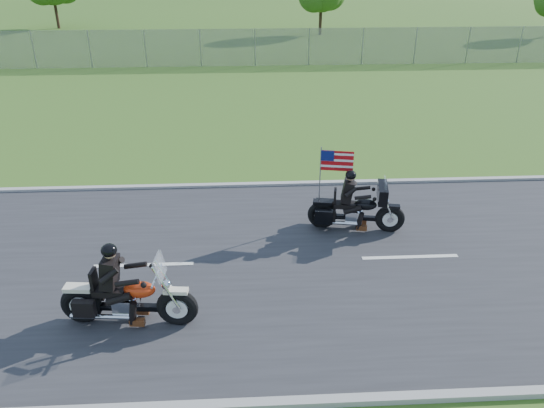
{
  "coord_description": "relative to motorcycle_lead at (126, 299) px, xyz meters",
  "views": [
    {
      "loc": [
        0.31,
        -9.98,
        6.59
      ],
      "look_at": [
        0.86,
        0.0,
        1.48
      ],
      "focal_mm": 35.0,
      "sensor_mm": 36.0,
      "label": 1
    }
  ],
  "objects": [
    {
      "name": "ground",
      "position": [
        1.96,
        1.92,
        -0.55
      ],
      "size": [
        420.0,
        420.0,
        0.0
      ],
      "primitive_type": "plane",
      "color": "#2A5019",
      "rests_on": "ground"
    },
    {
      "name": "road",
      "position": [
        1.96,
        1.92,
        -0.53
      ],
      "size": [
        120.0,
        8.0,
        0.04
      ],
      "primitive_type": "cube",
      "color": "#28282B",
      "rests_on": "ground"
    },
    {
      "name": "curb_north",
      "position": [
        1.96,
        5.97,
        -0.5
      ],
      "size": [
        120.0,
        0.18,
        0.12
      ],
      "primitive_type": "cube",
      "color": "#9E9B93",
      "rests_on": "ground"
    },
    {
      "name": "curb_south",
      "position": [
        1.96,
        -2.13,
        -0.5
      ],
      "size": [
        120.0,
        0.18,
        0.12
      ],
      "primitive_type": "cube",
      "color": "#9E9B93",
      "rests_on": "ground"
    },
    {
      "name": "fence",
      "position": [
        -3.04,
        21.92,
        0.45
      ],
      "size": [
        60.0,
        0.03,
        2.0
      ],
      "primitive_type": "cube",
      "color": "gray",
      "rests_on": "ground"
    },
    {
      "name": "motorcycle_lead",
      "position": [
        0.0,
        0.0,
        0.0
      ],
      "size": [
        2.61,
        0.78,
        1.75
      ],
      "rotation": [
        0.0,
        0.0,
        -0.1
      ],
      "color": "black",
      "rests_on": "ground"
    },
    {
      "name": "motorcycle_follow",
      "position": [
        4.95,
        3.29,
        -0.0
      ],
      "size": [
        2.37,
        0.94,
        1.99
      ],
      "rotation": [
        0.0,
        0.0,
        -0.18
      ],
      "color": "black",
      "rests_on": "ground"
    }
  ]
}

